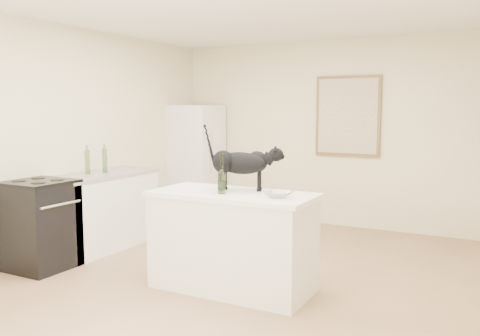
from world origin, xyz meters
name	(u,v)px	position (x,y,z in m)	size (l,w,h in m)	color
floor	(234,280)	(0.00, 0.00, 0.00)	(5.50, 5.50, 0.00)	#A37856
ceiling	(233,4)	(0.00, 0.00, 2.60)	(5.50, 5.50, 0.00)	white
wall_back	(327,134)	(0.00, 2.75, 1.30)	(4.50, 4.50, 0.00)	beige
wall_left	(61,140)	(-2.25, 0.00, 1.30)	(5.50, 5.50, 0.00)	beige
island_base	(233,243)	(0.10, -0.20, 0.43)	(1.44, 0.67, 0.86)	white
island_top	(233,195)	(0.10, -0.20, 0.88)	(1.50, 0.70, 0.04)	white
left_cabinets	(102,212)	(-1.95, 0.30, 0.43)	(0.60, 1.40, 0.86)	white
left_countertop	(101,175)	(-1.95, 0.30, 0.88)	(0.62, 1.44, 0.04)	gray
stove	(40,226)	(-1.95, -0.60, 0.45)	(0.60, 0.60, 0.90)	black
fridge	(196,161)	(-1.95, 2.35, 0.85)	(0.68, 0.68, 1.70)	white
artwork_frame	(348,116)	(0.30, 2.72, 1.55)	(0.90, 0.03, 1.10)	brown
artwork_canvas	(347,116)	(0.30, 2.70, 1.55)	(0.82, 0.00, 1.02)	beige
black_cat	(241,166)	(0.11, -0.06, 1.13)	(0.65, 0.19, 0.45)	black
wine_bottle	(222,175)	(0.05, -0.30, 1.06)	(0.07, 0.07, 0.33)	#2F4F1F
glass_bowl	(279,195)	(0.58, -0.27, 0.93)	(0.23, 0.23, 0.06)	white
fridge_paper	(217,137)	(-1.60, 2.41, 1.22)	(0.01, 0.16, 0.21)	white
counter_bottle_cluster	(96,161)	(-1.97, 0.25, 1.04)	(0.12, 0.28, 0.28)	#20531B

